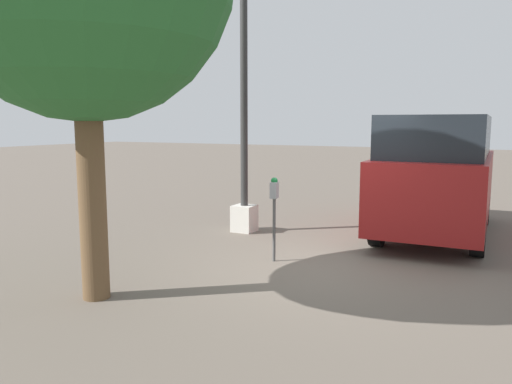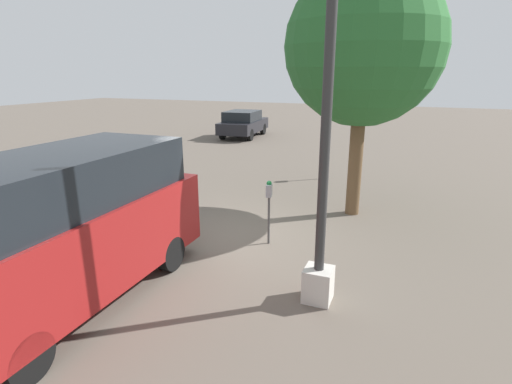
{
  "view_description": "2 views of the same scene",
  "coord_description": "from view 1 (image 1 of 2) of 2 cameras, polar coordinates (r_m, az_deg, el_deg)",
  "views": [
    {
      "loc": [
        -7.18,
        -2.58,
        2.25
      ],
      "look_at": [
        -0.13,
        0.93,
        1.16
      ],
      "focal_mm": 35.0,
      "sensor_mm": 36.0,
      "label": 1
    },
    {
      "loc": [
        7.48,
        3.38,
        3.49
      ],
      "look_at": [
        0.25,
        0.48,
        1.17
      ],
      "focal_mm": 28.0,
      "sensor_mm": 36.0,
      "label": 2
    }
  ],
  "objects": [
    {
      "name": "parked_van",
      "position": [
        10.62,
        20.04,
        2.08
      ],
      "size": [
        4.86,
        1.96,
        2.38
      ],
      "rotation": [
        0.0,
        0.0,
        0.01
      ],
      "color": "maroon",
      "rests_on": "ground"
    },
    {
      "name": "lamp_post",
      "position": [
        10.26,
        -1.37,
        4.2
      ],
      "size": [
        0.44,
        0.44,
        5.26
      ],
      "color": "beige",
      "rests_on": "ground"
    },
    {
      "name": "parking_meter_near",
      "position": [
        8.06,
        2.1,
        -0.88
      ],
      "size": [
        0.22,
        0.15,
        1.38
      ],
      "rotation": [
        0.0,
        0.0,
        0.2
      ],
      "color": "#4C4C4C",
      "rests_on": "ground"
    },
    {
      "name": "ground_plane",
      "position": [
        7.96,
        6.47,
        -8.58
      ],
      "size": [
        80.0,
        80.0,
        0.0
      ],
      "primitive_type": "plane",
      "color": "#60564C"
    }
  ]
}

